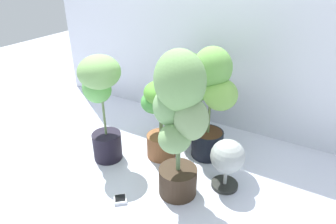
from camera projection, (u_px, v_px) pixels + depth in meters
The scene contains 9 objects.
ground_plane at pixel (148, 164), 2.26m from camera, with size 8.00×8.00×0.00m, color silver.
mylar_back_wall at pixel (202, 10), 2.45m from camera, with size 3.20×0.01×2.00m, color silver.
potted_plant_back_right at pixel (210, 95), 2.13m from camera, with size 0.48×0.36×0.87m.
potted_plant_center at pixel (159, 115), 2.22m from camera, with size 0.39×0.35×0.62m.
potted_plant_front_left at pixel (101, 97), 2.11m from camera, with size 0.36×0.35×0.82m.
potted_plant_front_right at pixel (179, 115), 1.72m from camera, with size 0.39×0.37×0.97m.
potted_plant_back_center at pixel (186, 87), 2.44m from camera, with size 0.40×0.38×0.73m.
hygrometer_box at pixel (120, 199), 1.91m from camera, with size 0.11×0.11×0.03m.
floor_fan at pixel (227, 158), 1.94m from camera, with size 0.31×0.31×0.36m.
Camera 1 is at (1.05, -1.49, 1.39)m, focal length 32.08 mm.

